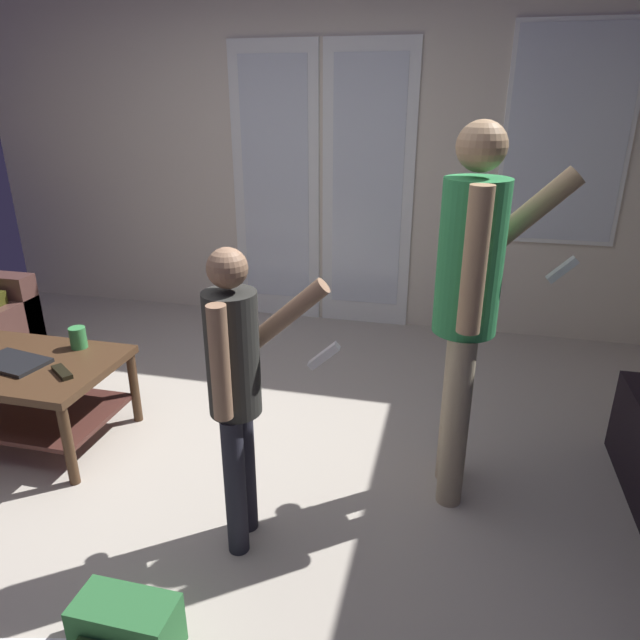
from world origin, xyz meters
TOP-DOWN VIEW (x-y plane):
  - ground_plane at (0.00, 0.00)m, footprint 5.36×4.61m
  - wall_back_with_doors at (0.08, 2.27)m, footprint 5.36×0.09m
  - coffee_table at (-0.93, 0.14)m, footprint 0.92×0.65m
  - person_adult at (1.24, 0.23)m, footprint 0.58×0.47m
  - person_child at (0.42, -0.30)m, footprint 0.47×0.36m
  - backpack at (0.22, -0.89)m, footprint 0.34×0.21m
  - laptop_closed at (-0.96, 0.10)m, footprint 0.37×0.27m
  - cup_near_edge at (-0.76, 0.36)m, footprint 0.09×0.09m
  - tv_remote_black at (-0.65, 0.07)m, footprint 0.17×0.14m

SIDE VIEW (x-z plane):
  - ground_plane at x=0.00m, z-range -0.02..0.00m
  - backpack at x=0.22m, z-range 0.00..0.20m
  - coffee_table at x=-0.93m, z-range 0.10..0.56m
  - laptop_closed at x=-0.96m, z-range 0.46..0.48m
  - tv_remote_black at x=-0.65m, z-range 0.46..0.48m
  - cup_near_edge at x=-0.76m, z-range 0.46..0.57m
  - person_child at x=0.42m, z-range 0.12..1.37m
  - person_adult at x=1.24m, z-range 0.16..1.81m
  - wall_back_with_doors at x=0.08m, z-range -0.04..2.68m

